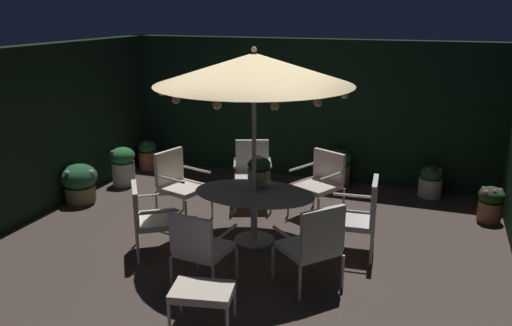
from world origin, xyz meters
name	(u,v)px	position (x,y,z in m)	size (l,w,h in m)	color
ground_plane	(249,242)	(0.00, 0.00, -0.01)	(7.26, 6.56, 0.02)	#493A33
hedge_backdrop_rear	(308,109)	(0.00, 3.13, 1.26)	(7.26, 0.30, 2.52)	black
hedge_backdrop_left	(32,131)	(-3.48, 0.00, 1.26)	(0.30, 6.56, 2.52)	black
patio_dining_table	(254,201)	(0.07, 0.04, 0.57)	(1.63, 1.11, 0.71)	beige
patio_umbrella	(254,69)	(0.07, 0.04, 2.32)	(2.51, 2.51, 2.59)	silver
centerpiece_planter	(259,169)	(0.06, 0.25, 0.96)	(0.31, 0.31, 0.45)	tan
patio_chair_north	(314,242)	(1.10, -0.89, 0.56)	(0.84, 0.84, 1.01)	beige
patio_chair_northeast	(360,213)	(1.45, 0.15, 0.56)	(0.65, 0.64, 1.01)	beige
patio_chair_east	(321,179)	(0.69, 1.27, 0.57)	(0.83, 0.83, 0.97)	silver
patio_chair_southeast	(252,169)	(-0.43, 1.33, 0.60)	(0.74, 0.73, 1.03)	silver
patio_chair_south	(178,180)	(-1.27, 0.42, 0.59)	(0.76, 0.74, 1.03)	silver
patio_chair_southwest	(149,214)	(-1.07, -0.74, 0.53)	(0.82, 0.84, 0.92)	beige
patio_chair_west	(199,245)	(-0.08, -1.33, 0.53)	(0.63, 0.63, 0.93)	beige
ottoman_footrest	(202,293)	(0.26, -1.99, 0.37)	(0.67, 0.53, 0.43)	beige
potted_plant_left_far	(430,181)	(2.25, 2.67, 0.26)	(0.38, 0.38, 0.53)	beige
potted_plant_right_near	(79,182)	(-3.11, 0.49, 0.34)	(0.58, 0.58, 0.63)	olive
potted_plant_left_near	(148,154)	(-3.02, 2.44, 0.30)	(0.36, 0.36, 0.57)	#AE6040
potted_plant_back_right	(123,165)	(-2.93, 1.47, 0.36)	(0.44, 0.44, 0.68)	silver
potted_plant_front_corner	(491,203)	(3.12, 1.87, 0.29)	(0.37, 0.37, 0.53)	#A46744
potted_plant_right_far	(339,166)	(0.70, 2.68, 0.36)	(0.44, 0.44, 0.67)	olive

